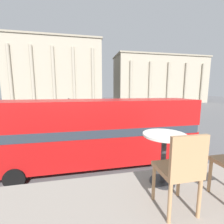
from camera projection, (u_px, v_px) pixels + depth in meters
name	position (u px, v px, depth m)	size (l,w,h in m)	color
double_decker_bus	(101.00, 131.00, 8.90)	(11.41, 2.64, 4.13)	black
cafe_dining_table	(164.00, 147.00, 2.11)	(0.60, 0.60, 0.73)	#2D2D30
cafe_chair_0	(180.00, 168.00, 1.58)	(0.40, 0.40, 0.91)	#A87F56
plaza_building_left	(56.00, 73.00, 47.81)	(28.64, 11.20, 20.37)	#A39984
plaza_building_right	(160.00, 80.00, 57.44)	(34.58, 12.43, 17.11)	#A39984
traffic_light_near	(17.00, 122.00, 11.85)	(0.42, 0.24, 3.27)	black
traffic_light_mid	(66.00, 109.00, 19.02)	(0.42, 0.24, 3.52)	black
traffic_light_far	(69.00, 105.00, 25.26)	(0.42, 0.24, 3.36)	black
car_black	(36.00, 126.00, 16.63)	(4.20, 1.93, 1.35)	black
pedestrian_olive	(25.00, 118.00, 19.73)	(0.32, 0.32, 1.80)	#282B33
pedestrian_blue	(113.00, 113.00, 23.64)	(0.32, 0.32, 1.83)	#282B33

